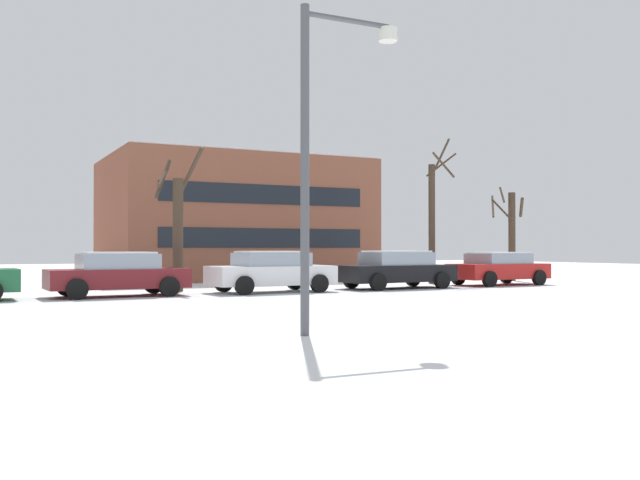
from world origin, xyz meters
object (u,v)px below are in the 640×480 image
object	(u,v)px
parked_car_white	(271,271)
parked_car_red	(498,268)
parked_car_maroon	(118,274)
parked_car_black	(396,269)
street_lamp	(323,133)

from	to	relation	value
parked_car_white	parked_car_red	xyz separation A→B (m)	(10.44, 0.20, -0.03)
parked_car_maroon	parked_car_red	bearing A→B (deg)	-0.15
parked_car_red	parked_car_maroon	bearing A→B (deg)	179.85
parked_car_maroon	parked_car_white	bearing A→B (deg)	-2.67
parked_car_black	street_lamp	bearing A→B (deg)	-128.23
parked_car_white	parked_car_red	size ratio (longest dim) A/B	1.03
parked_car_white	parked_car_black	world-z (taller)	parked_car_black
street_lamp	parked_car_red	world-z (taller)	street_lamp
parked_car_white	parked_car_red	world-z (taller)	parked_car_white
street_lamp	parked_car_white	size ratio (longest dim) A/B	1.34
street_lamp	parked_car_white	xyz separation A→B (m)	(3.87, 11.54, -2.87)
parked_car_red	parked_car_black	bearing A→B (deg)	-177.80
parked_car_white	parked_car_black	distance (m)	5.22
parked_car_white	parked_car_black	size ratio (longest dim) A/B	0.96
parked_car_maroon	parked_car_black	bearing A→B (deg)	-1.32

